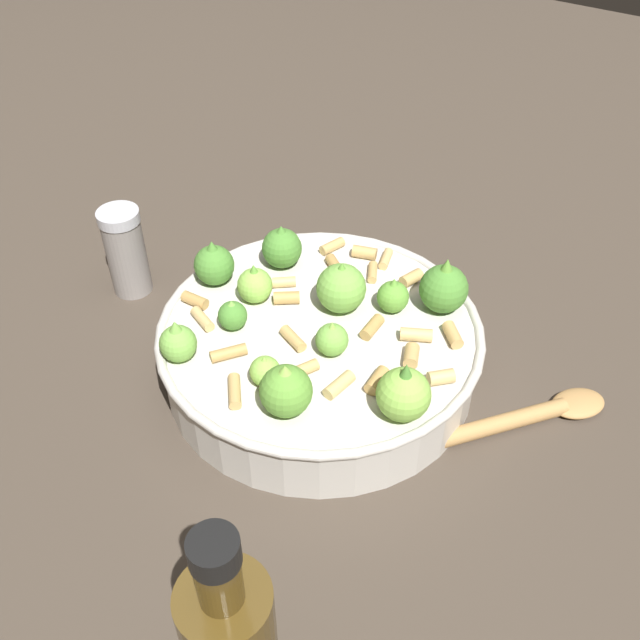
{
  "coord_description": "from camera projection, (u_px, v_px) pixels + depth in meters",
  "views": [
    {
      "loc": [
        0.41,
        0.27,
        0.5
      ],
      "look_at": [
        0.0,
        0.0,
        0.07
      ],
      "focal_mm": 40.22,
      "sensor_mm": 36.0,
      "label": 1
    }
  ],
  "objects": [
    {
      "name": "wooden_spoon",
      "position": [
        513.0,
        420.0,
        0.65
      ],
      "size": [
        0.19,
        0.15,
        0.02
      ],
      "color": "#B2844C",
      "rests_on": "ground"
    },
    {
      "name": "ground_plane",
      "position": [
        320.0,
        372.0,
        0.7
      ],
      "size": [
        2.4,
        2.4,
        0.0
      ],
      "primitive_type": "plane",
      "color": "#42382D"
    },
    {
      "name": "pepper_shaker",
      "position": [
        126.0,
        251.0,
        0.77
      ],
      "size": [
        0.04,
        0.04,
        0.1
      ],
      "color": "gray",
      "rests_on": "ground"
    },
    {
      "name": "cooking_pan",
      "position": [
        320.0,
        343.0,
        0.68
      ],
      "size": [
        0.3,
        0.3,
        0.12
      ],
      "color": "beige",
      "rests_on": "ground"
    }
  ]
}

